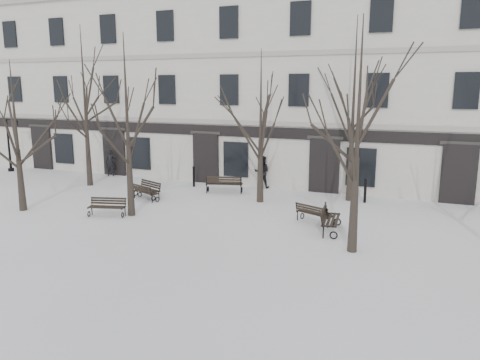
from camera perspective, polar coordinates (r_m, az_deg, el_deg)
The scene contains 19 objects.
ground at distance 19.36m, azimuth -5.21°, elevation -5.51°, with size 100.00×100.00×0.00m, color white.
building at distance 30.61m, azimuth 6.00°, elevation 11.15°, with size 40.40×10.20×11.40m.
tree_0 at distance 23.14m, azimuth -25.76°, elevation 6.79°, with size 4.71×4.71×6.73m.
tree_1 at distance 20.55m, azimuth -13.68°, elevation 9.01°, with size 5.46×5.46×7.79m.
tree_2 at distance 15.86m, azimuth 14.30°, elevation 8.48°, with size 5.49×5.49×7.85m.
tree_4 at distance 27.73m, azimuth -18.50°, elevation 10.69°, with size 6.22×6.22×8.88m.
tree_5 at distance 22.47m, azimuth 2.55°, elevation 8.72°, with size 5.12×5.12×7.31m.
tree_6 at distance 23.37m, azimuth 13.76°, elevation 10.89°, with size 6.20×6.20×8.86m.
bench_0 at distance 21.33m, azimuth -15.88°, elevation -3.09°, with size 1.69×0.99×0.81m.
bench_1 at distance 23.83m, azimuth -11.56°, elevation -1.39°, with size 1.67×1.11×0.80m.
bench_2 at distance 19.63m, azimuth 9.01°, elevation -4.01°, with size 1.71×1.18×0.82m.
bench_3 at distance 24.37m, azimuth -11.17°, elevation -1.04°, with size 1.76×1.19×0.85m.
bench_4 at distance 24.82m, azimuth -1.95°, elevation -0.44°, with size 2.03×1.19×0.97m.
bench_5 at distance 18.67m, azimuth 10.82°, elevation -4.63°, with size 0.90×1.98×0.97m.
lamp_post at distance 34.49m, azimuth -26.13°, elevation 4.36°, with size 1.13×0.42×3.61m.
bollard_a at distance 26.58m, azimuth -5.66°, elevation 0.52°, with size 0.15×0.15×1.17m.
bollard_b at distance 23.60m, azimuth 15.02°, elevation -1.15°, with size 0.16×0.16×1.21m.
pedestrian_a at distance 30.79m, azimuth -15.43°, elevation 0.47°, with size 0.63×0.41×1.73m, color black.
pedestrian_b at distance 26.30m, azimuth 2.65°, elevation -0.95°, with size 0.88×0.69×1.81m, color black.
Camera 1 is at (8.58, -16.43, 5.61)m, focal length 35.00 mm.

